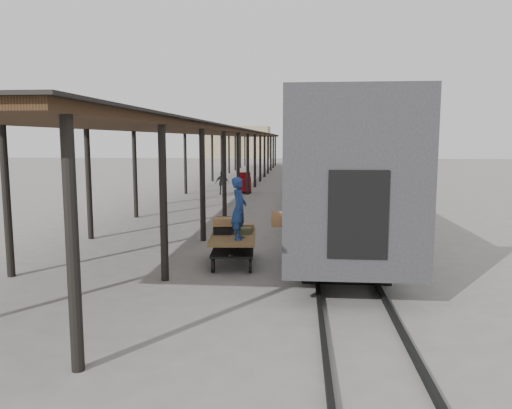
{
  "coord_description": "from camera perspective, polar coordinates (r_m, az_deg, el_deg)",
  "views": [
    {
      "loc": [
        2.04,
        -14.04,
        3.55
      ],
      "look_at": [
        0.78,
        0.05,
        1.7
      ],
      "focal_mm": 35.0,
      "sensor_mm": 36.0,
      "label": 1
    }
  ],
  "objects": [
    {
      "name": "ground",
      "position": [
        14.63,
        -3.1,
        -6.61
      ],
      "size": [
        160.0,
        160.0,
        0.0
      ],
      "primitive_type": "plane",
      "color": "slate",
      "rests_on": "ground"
    },
    {
      "name": "train",
      "position": [
        47.86,
        6.52,
        6.38
      ],
      "size": [
        3.45,
        76.01,
        4.01
      ],
      "color": "silver",
      "rests_on": "ground"
    },
    {
      "name": "canopy",
      "position": [
        38.43,
        -3.07,
        8.12
      ],
      "size": [
        4.9,
        64.3,
        4.15
      ],
      "color": "#422B19",
      "rests_on": "ground"
    },
    {
      "name": "rails",
      "position": [
        48.18,
        6.47,
        3.25
      ],
      "size": [
        1.54,
        150.0,
        0.12
      ],
      "color": "black",
      "rests_on": "ground"
    },
    {
      "name": "building_far",
      "position": [
        92.82,
        12.61,
        7.55
      ],
      "size": [
        18.0,
        10.0,
        8.0
      ],
      "primitive_type": "cube",
      "color": "tan",
      "rests_on": "ground"
    },
    {
      "name": "building_left",
      "position": [
        96.8,
        -2.06,
        7.12
      ],
      "size": [
        12.0,
        8.0,
        6.0
      ],
      "primitive_type": "cube",
      "color": "tan",
      "rests_on": "ground"
    },
    {
      "name": "baggage_cart",
      "position": [
        14.3,
        -2.6,
        -4.27
      ],
      "size": [
        1.44,
        2.49,
        0.86
      ],
      "rotation": [
        0.0,
        0.0,
        0.08
      ],
      "color": "brown",
      "rests_on": "ground"
    },
    {
      "name": "suitcase_stack",
      "position": [
        14.57,
        -3.02,
        -2.46
      ],
      "size": [
        1.15,
        1.08,
        0.46
      ],
      "rotation": [
        0.0,
        0.0,
        0.08
      ],
      "color": "#37383A",
      "rests_on": "baggage_cart"
    },
    {
      "name": "luggage_tug",
      "position": [
        33.54,
        -1.35,
        2.42
      ],
      "size": [
        1.08,
        1.6,
        1.33
      ],
      "rotation": [
        0.0,
        0.0,
        0.12
      ],
      "color": "maroon",
      "rests_on": "ground"
    },
    {
      "name": "porter",
      "position": [
        13.45,
        -1.94,
        -0.44
      ],
      "size": [
        0.44,
        0.64,
        1.69
      ],
      "primitive_type": "imported",
      "rotation": [
        0.0,
        0.0,
        1.5
      ],
      "color": "navy",
      "rests_on": "baggage_cart"
    },
    {
      "name": "pedestrian",
      "position": [
        32.4,
        -3.89,
        2.49
      ],
      "size": [
        0.96,
        0.62,
        1.51
      ],
      "primitive_type": "imported",
      "rotation": [
        0.0,
        0.0,
        3.44
      ],
      "color": "black",
      "rests_on": "ground"
    }
  ]
}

